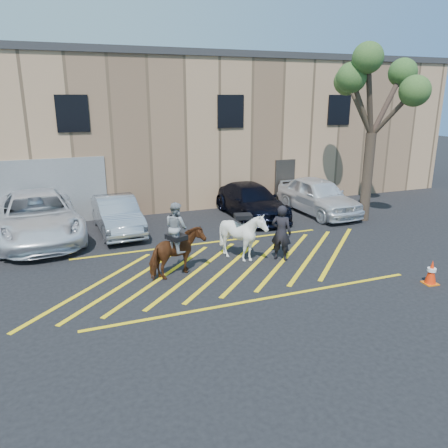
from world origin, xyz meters
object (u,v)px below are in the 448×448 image
object	(u,v)px
car_white_pickup	(38,216)
car_white_suv	(318,196)
mounted_bay	(177,247)
car_blue_suv	(251,201)
tree	(376,86)
traffic_cone	(431,272)
saddled_white	(243,236)
car_silver_sedan	(117,215)
handler	(281,233)

from	to	relation	value
car_white_pickup	car_white_suv	size ratio (longest dim) A/B	1.31
mounted_bay	car_blue_suv	bearing A→B (deg)	47.91
car_white_pickup	tree	xyz separation A→B (m)	(13.39, -2.32, 4.80)
car_white_suv	traffic_cone	xyz separation A→B (m)	(-1.33, -8.12, -0.47)
mounted_bay	saddled_white	world-z (taller)	mounted_bay
traffic_cone	tree	distance (m)	8.72
mounted_bay	car_white_suv	bearing A→B (deg)	31.18
car_silver_sedan	car_blue_suv	distance (m)	6.01
car_white_suv	tree	bearing A→B (deg)	-55.53
car_white_pickup	car_silver_sedan	xyz separation A→B (m)	(2.94, -0.23, -0.17)
mounted_bay	tree	size ratio (longest dim) A/B	0.32
traffic_cone	saddled_white	bearing A→B (deg)	139.34
car_blue_suv	tree	size ratio (longest dim) A/B	0.68
car_white_suv	saddled_white	xyz separation A→B (m)	(-5.70, -4.37, 0.03)
traffic_cone	handler	bearing A→B (deg)	133.30
car_silver_sedan	handler	world-z (taller)	handler
car_silver_sedan	car_white_suv	xyz separation A→B (m)	(9.16, -0.35, 0.12)
car_silver_sedan	mounted_bay	world-z (taller)	mounted_bay
traffic_cone	car_silver_sedan	bearing A→B (deg)	132.74
mounted_bay	saddled_white	distance (m)	2.46
car_white_suv	traffic_cone	distance (m)	8.24
car_white_pickup	handler	world-z (taller)	handler
traffic_cone	tree	xyz separation A→B (m)	(2.61, 6.39, 5.33)
car_silver_sedan	car_blue_suv	bearing A→B (deg)	-0.31
handler	traffic_cone	world-z (taller)	handler
car_white_pickup	traffic_cone	distance (m)	13.86
car_silver_sedan	car_white_suv	distance (m)	9.17
handler	mounted_bay	bearing A→B (deg)	45.93
car_white_pickup	handler	xyz separation A→B (m)	(7.61, -5.35, 0.05)
car_silver_sedan	handler	size ratio (longest dim) A/B	2.32
mounted_bay	saddled_white	size ratio (longest dim) A/B	1.28
car_white_pickup	saddled_white	distance (m)	8.09
saddled_white	handler	bearing A→B (deg)	-18.37
mounted_bay	saddled_white	bearing A→B (deg)	12.56
car_silver_sedan	traffic_cone	bearing A→B (deg)	-49.67
handler	traffic_cone	distance (m)	4.64
car_blue_suv	saddled_white	distance (m)	5.56
saddled_white	tree	bearing A→B (deg)	20.64
saddled_white	tree	size ratio (longest dim) A/B	0.25
car_white_pickup	car_white_suv	world-z (taller)	car_white_pickup
car_white_suv	mounted_bay	xyz separation A→B (m)	(-8.10, -4.90, 0.10)
car_silver_sedan	handler	xyz separation A→B (m)	(4.67, -5.12, 0.22)
car_blue_suv	tree	world-z (taller)	tree
car_white_pickup	saddled_white	xyz separation A→B (m)	(6.40, -4.95, -0.03)
car_silver_sedan	traffic_cone	distance (m)	11.55
handler	saddled_white	size ratio (longest dim) A/B	1.03
tree	handler	bearing A→B (deg)	-152.28
car_blue_suv	tree	distance (m)	7.05
handler	tree	world-z (taller)	tree
car_white_pickup	mounted_bay	distance (m)	6.79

